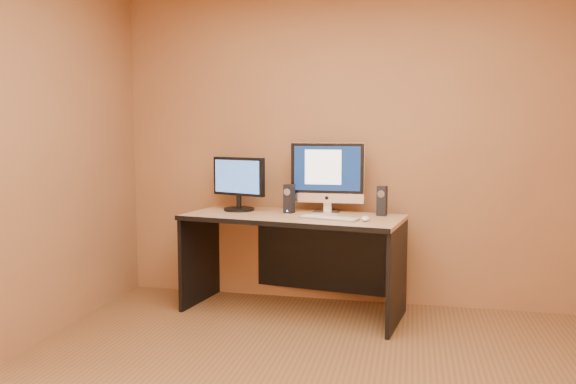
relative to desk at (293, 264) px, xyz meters
name	(u,v)px	position (x,y,z in m)	size (l,w,h in m)	color
walls	(317,156)	(0.46, -1.59, 0.91)	(4.00, 4.00, 2.60)	olive
desk	(293,264)	(0.00, 0.00, 0.00)	(1.67, 0.73, 0.77)	tan
imac	(327,177)	(0.24, 0.20, 0.67)	(0.60, 0.22, 0.57)	silver
second_monitor	(239,184)	(-0.49, 0.16, 0.61)	(0.50, 0.25, 0.44)	black
speaker_left	(289,199)	(-0.05, 0.12, 0.50)	(0.07, 0.08, 0.23)	black
speaker_right	(382,201)	(0.68, 0.13, 0.50)	(0.07, 0.08, 0.23)	black
keyboard	(329,218)	(0.30, -0.14, 0.40)	(0.45, 0.12, 0.02)	#BCBCC1
mouse	(365,218)	(0.58, -0.17, 0.41)	(0.06, 0.11, 0.04)	white
cable_a	(338,210)	(0.31, 0.31, 0.39)	(0.01, 0.01, 0.23)	black
cable_b	(327,211)	(0.23, 0.28, 0.39)	(0.01, 0.01, 0.19)	black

